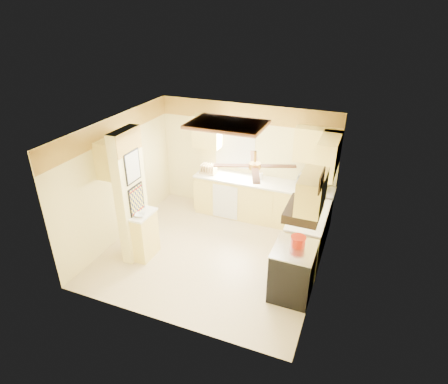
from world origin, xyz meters
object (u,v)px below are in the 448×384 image
at_px(microwave, 310,183).
at_px(bowl, 140,215).
at_px(stove, 292,271).
at_px(dutch_oven, 298,241).
at_px(kettle, 310,218).

xyz_separation_m(microwave, bowl, (-2.63, -2.25, -0.11)).
height_order(stove, bowl, bowl).
height_order(bowl, dutch_oven, dutch_oven).
relative_size(stove, kettle, 4.23).
xyz_separation_m(stove, bowl, (-2.80, -0.10, 0.50)).
distance_m(stove, kettle, 1.00).
bearing_deg(bowl, kettle, 17.48).
xyz_separation_m(microwave, dutch_oven, (0.19, -2.06, -0.08)).
bearing_deg(kettle, bowl, -162.52).
height_order(microwave, dutch_oven, microwave).
bearing_deg(kettle, microwave, 100.40).
height_order(microwave, bowl, microwave).
relative_size(dutch_oven, kettle, 1.14).
bearing_deg(bowl, microwave, 40.50).
bearing_deg(kettle, stove, -95.67).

